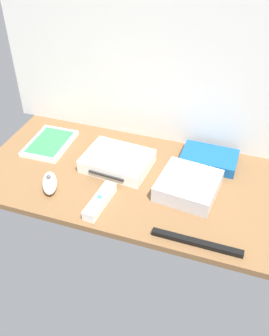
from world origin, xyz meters
TOP-DOWN VIEW (x-y plane):
  - ground_plane at (0.00, 0.00)cm, footprint 100.00×48.00cm
  - back_wall at (0.00, 24.60)cm, footprint 110.00×1.20cm
  - game_console at (-7.17, 3.83)cm, footprint 22.19×17.74cm
  - mini_computer at (17.30, -1.04)cm, footprint 18.68×18.68cm
  - game_case at (-34.06, 7.56)cm, footprint 13.97×19.27cm
  - network_router at (20.72, 15.44)cm, footprint 18.23×12.65cm
  - remote_wand at (-5.48, -14.82)cm, footprint 4.77×15.04cm
  - remote_nunchuk at (-22.76, -12.86)cm, footprint 8.63×10.89cm
  - remote_classic_pad at (-6.33, 2.91)cm, footprint 15.38×9.93cm
  - sensor_bar at (23.96, -20.32)cm, footprint 24.01×1.96cm

SIDE VIEW (x-z plane):
  - ground_plane at x=0.00cm, z-range -2.00..0.00cm
  - sensor_bar at x=23.96cm, z-range 0.00..1.40cm
  - game_case at x=-34.06cm, z-range -0.02..1.54cm
  - remote_wand at x=-5.48cm, z-range -0.19..3.21cm
  - network_router at x=20.72cm, z-range 0.00..3.40cm
  - remote_nunchuk at x=-22.76cm, z-range -0.51..4.59cm
  - game_console at x=-7.17cm, z-range 0.00..4.40cm
  - mini_computer at x=17.30cm, z-range -0.01..5.29cm
  - remote_classic_pad at x=-6.33cm, z-range 4.21..6.61cm
  - back_wall at x=0.00cm, z-range 0.00..64.00cm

